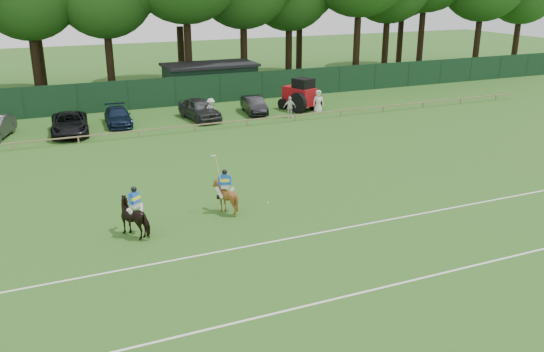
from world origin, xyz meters
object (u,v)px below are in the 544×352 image
sedan_navy (118,116)px  spectator_right (318,102)px  estate_black (254,105)px  utility_shed (210,80)px  spectator_mid (290,107)px  tractor (301,95)px  hatch_grey (200,109)px  horse_dark (136,217)px  suv_black (70,124)px  horse_chestnut (225,197)px  spectator_left (211,110)px  polo_ball (268,203)px

sedan_navy → spectator_right: bearing=-5.6°
estate_black → utility_shed: size_ratio=0.49×
spectator_mid → utility_shed: bearing=114.4°
spectator_mid → utility_shed: size_ratio=0.20×
estate_black → tractor: bearing=2.0°
hatch_grey → utility_shed: utility_shed is taller
horse_dark → utility_shed: (12.22, 28.00, 0.74)m
suv_black → utility_shed: (13.25, 9.21, 0.80)m
spectator_mid → spectator_right: bearing=20.1°
estate_black → spectator_mid: 3.28m
sedan_navy → spectator_mid: 13.07m
sedan_navy → utility_shed: (9.70, 7.84, 0.90)m
spectator_mid → horse_dark: bearing=-122.7°
horse_chestnut → sedan_navy: bearing=-64.2°
horse_chestnut → utility_shed: (7.94, 27.14, 0.79)m
hatch_grey → spectator_left: spectator_left is taller
horse_dark → spectator_right: bearing=-170.6°
spectator_right → tractor: size_ratio=0.51×
sedan_navy → spectator_left: bearing=-11.0°
sedan_navy → utility_shed: utility_shed is taller
estate_black → spectator_mid: bearing=-45.3°
polo_ball → estate_black: bearing=70.1°
hatch_grey → horse_chestnut: bearing=-111.2°
horse_chestnut → estate_black: (9.01, 18.92, -0.07)m
spectator_right → spectator_mid: bearing=-163.6°
suv_black → spectator_mid: bearing=-1.0°
horse_dark → hatch_grey: bearing=-149.0°
suv_black → polo_ball: (7.54, -17.80, -0.69)m
estate_black → spectator_left: (-4.07, -1.35, 0.21)m
hatch_grey → spectator_left: (0.61, -0.98, 0.07)m
suv_black → spectator_left: spectator_left is taller
horse_chestnut → spectator_right: (13.78, 16.84, 0.20)m
suv_black → hatch_grey: hatch_grey is taller
spectator_mid → polo_ball: bearing=-109.5°
suv_black → hatch_grey: size_ratio=1.10×
hatch_grey → spectator_right: spectator_right is taller
tractor → horse_chestnut: bearing=-144.8°
suv_black → sedan_navy: 3.81m
spectator_mid → polo_ball: spectator_mid is taller
estate_black → horse_chestnut: bearing=-107.1°
spectator_left → utility_shed: bearing=59.8°
horse_chestnut → tractor: (13.00, 18.48, 0.51)m
sedan_navy → tractor: bearing=0.3°
polo_ball → horse_dark: bearing=-171.4°
spectator_left → estate_black: bearing=5.5°
hatch_grey → utility_shed: size_ratio=0.58×
spectator_left → spectator_mid: size_ratio=1.06×
sedan_navy → polo_ball: size_ratio=49.12×
estate_black → spectator_right: size_ratio=2.18×
horse_dark → polo_ball: (6.50, 0.98, -0.75)m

